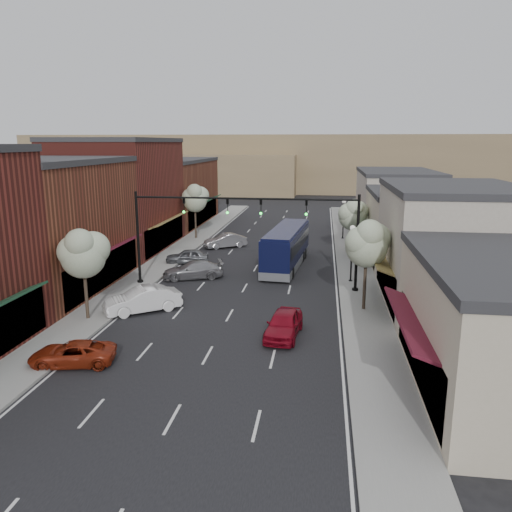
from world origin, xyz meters
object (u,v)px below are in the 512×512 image
at_px(signal_mast_right, 323,228).
at_px(parked_car_e, 225,241).
at_px(tree_right_far, 353,214).
at_px(parked_car_d, 187,256).
at_px(tree_left_near, 83,252).
at_px(lamp_post_near, 352,244).
at_px(parked_car_a, 72,354).
at_px(coach_bus, 286,247).
at_px(lamp_post_far, 344,212).
at_px(parked_car_b, 143,300).
at_px(tree_right_near, 368,242).
at_px(parked_car_c, 193,270).
at_px(signal_mast_left, 168,224).
at_px(red_hatchback, 284,324).
at_px(tree_left_far, 195,198).

relative_size(signal_mast_right, parked_car_e, 1.91).
distance_m(tree_right_far, parked_car_d, 15.76).
relative_size(tree_right_far, parked_car_e, 1.26).
xyz_separation_m(tree_left_near, parked_car_d, (2.05, 14.93, -3.57)).
xyz_separation_m(lamp_post_near, parked_car_a, (-14.00, -16.40, -2.44)).
xyz_separation_m(tree_left_near, coach_bus, (10.81, 14.94, -2.45)).
xyz_separation_m(lamp_post_far, parked_car_b, (-13.36, -26.05, -2.22)).
height_order(tree_right_near, parked_car_d, tree_right_near).
distance_m(tree_right_near, coach_bus, 12.66).
distance_m(lamp_post_near, parked_car_b, 16.01).
distance_m(tree_right_near, parked_car_c, 14.67).
xyz_separation_m(signal_mast_left, tree_right_near, (13.97, -4.05, -0.17)).
distance_m(tree_left_near, coach_bus, 18.60).
height_order(tree_right_far, tree_left_near, tree_left_near).
bearing_deg(parked_car_d, parked_car_b, -7.08).
distance_m(parked_car_a, parked_car_b, 7.88).
distance_m(lamp_post_near, parked_car_c, 12.45).
height_order(lamp_post_far, coach_bus, lamp_post_far).
xyz_separation_m(tree_right_far, coach_bus, (-5.79, -5.06, -2.22)).
height_order(signal_mast_left, parked_car_b, signal_mast_left).
relative_size(signal_mast_right, tree_right_far, 1.51).
relative_size(tree_right_far, lamp_post_far, 1.22).
bearing_deg(parked_car_e, red_hatchback, -13.67).
bearing_deg(lamp_post_far, parked_car_e, -153.39).
distance_m(signal_mast_left, parked_car_a, 14.49).
bearing_deg(parked_car_d, tree_right_near, 43.17).
distance_m(tree_right_near, parked_car_e, 22.29).
distance_m(signal_mast_left, parked_car_e, 14.60).
xyz_separation_m(parked_car_a, parked_car_e, (2.00, 27.89, 0.15)).
height_order(signal_mast_left, lamp_post_far, signal_mast_left).
xyz_separation_m(lamp_post_near, parked_car_e, (-12.00, 11.49, -2.30)).
xyz_separation_m(signal_mast_left, red_hatchback, (9.23, -8.96, -3.90)).
height_order(tree_left_far, red_hatchback, tree_left_far).
bearing_deg(lamp_post_near, signal_mast_right, -131.05).
bearing_deg(tree_left_far, coach_bus, -45.68).
bearing_deg(signal_mast_left, parked_car_a, -92.39).
distance_m(tree_right_near, red_hatchback, 7.77).
bearing_deg(tree_left_near, tree_right_far, 50.31).
height_order(tree_right_near, coach_bus, tree_right_near).
bearing_deg(tree_right_far, parked_car_d, -160.77).
bearing_deg(tree_right_far, tree_right_near, -90.00).
height_order(parked_car_d, parked_car_e, parked_car_e).
distance_m(signal_mast_right, parked_car_c, 10.99).
height_order(signal_mast_left, coach_bus, signal_mast_left).
bearing_deg(parked_car_c, signal_mast_right, 58.84).
bearing_deg(parked_car_a, parked_car_b, 164.18).
bearing_deg(parked_car_e, signal_mast_left, -38.25).
relative_size(lamp_post_near, coach_bus, 0.39).
distance_m(tree_left_near, parked_car_d, 15.48).
bearing_deg(lamp_post_far, lamp_post_near, -90.00).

